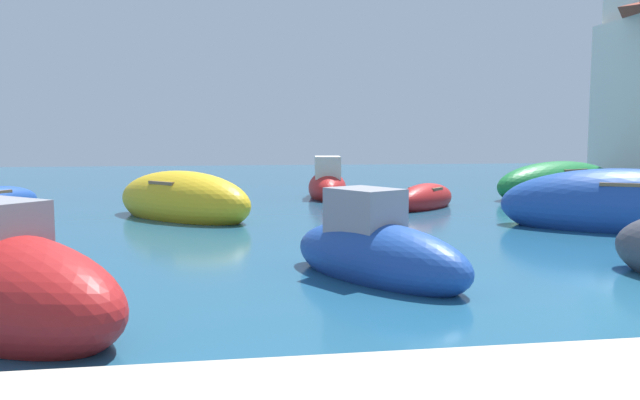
% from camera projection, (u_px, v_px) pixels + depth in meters
% --- Properties ---
extents(moored_boat_0, '(6.08, 3.89, 1.65)m').
position_uv_depth(moored_boat_0, '(559.00, 184.00, 22.67)').
color(moored_boat_0, '#197233').
rests_on(moored_boat_0, ground).
extents(moored_boat_1, '(4.54, 4.77, 1.62)m').
position_uv_depth(moored_boat_1, '(183.00, 201.00, 17.01)').
color(moored_boat_1, gold).
rests_on(moored_boat_1, ground).
extents(moored_boat_3, '(5.81, 4.64, 1.84)m').
position_uv_depth(moored_boat_3, '(624.00, 208.00, 14.99)').
color(moored_boat_3, '#1E479E').
rests_on(moored_boat_3, ground).
extents(moored_boat_5, '(1.80, 3.85, 1.72)m').
position_uv_depth(moored_boat_5, '(327.00, 185.00, 22.68)').
color(moored_boat_5, '#B21E1E').
rests_on(moored_boat_5, ground).
extents(moored_boat_6, '(2.86, 3.70, 1.62)m').
position_uv_depth(moored_boat_6, '(376.00, 253.00, 9.90)').
color(moored_boat_6, '#1E479E').
rests_on(moored_boat_6, ground).
extents(moored_boat_9, '(2.89, 2.98, 0.95)m').
position_uv_depth(moored_boat_9, '(425.00, 199.00, 19.43)').
color(moored_boat_9, '#B21E1E').
rests_on(moored_boat_9, ground).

